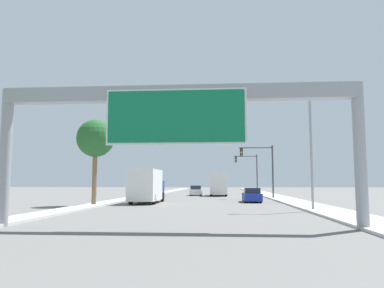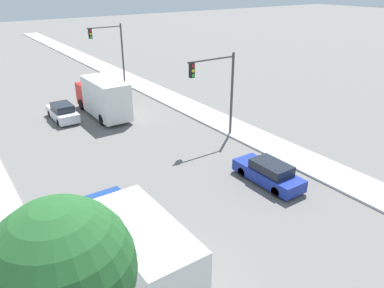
{
  "view_description": "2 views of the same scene",
  "coord_description": "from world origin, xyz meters",
  "px_view_note": "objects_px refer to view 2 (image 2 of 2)",
  "views": [
    {
      "loc": [
        2.01,
        0.96,
        2.07
      ],
      "look_at": [
        0.0,
        27.54,
        4.79
      ],
      "focal_mm": 35.0,
      "sensor_mm": 36.0,
      "label": 1
    },
    {
      "loc": [
        -10.3,
        26.37,
        11.81
      ],
      "look_at": [
        1.32,
        43.14,
        2.69
      ],
      "focal_mm": 35.0,
      "sensor_mm": 36.0,
      "label": 2
    }
  ],
  "objects_px": {
    "palm_tree_background": "(62,273)",
    "truck_box_secondary": "(103,97)",
    "car_far_left": "(63,112)",
    "car_near_center": "(269,173)",
    "traffic_light_mid_block": "(112,45)",
    "truck_box_primary": "(135,248)",
    "traffic_light_near_intersection": "(219,83)"
  },
  "relations": [
    {
      "from": "truck_box_primary",
      "to": "palm_tree_background",
      "type": "distance_m",
      "value": 7.24
    },
    {
      "from": "traffic_light_mid_block",
      "to": "palm_tree_background",
      "type": "distance_m",
      "value": 38.45
    },
    {
      "from": "palm_tree_background",
      "to": "traffic_light_mid_block",
      "type": "bearing_deg",
      "value": 64.85
    },
    {
      "from": "truck_box_secondary",
      "to": "palm_tree_background",
      "type": "xyz_separation_m",
      "value": [
        -10.79,
        -24.81,
        4.07
      ]
    },
    {
      "from": "car_near_center",
      "to": "traffic_light_mid_block",
      "type": "distance_m",
      "value": 27.89
    },
    {
      "from": "car_near_center",
      "to": "traffic_light_near_intersection",
      "type": "relative_size",
      "value": 0.72
    },
    {
      "from": "car_far_left",
      "to": "traffic_light_near_intersection",
      "type": "xyz_separation_m",
      "value": [
        8.96,
        -11.14,
        3.73
      ]
    },
    {
      "from": "truck_box_primary",
      "to": "traffic_light_mid_block",
      "type": "height_order",
      "value": "traffic_light_mid_block"
    },
    {
      "from": "car_far_left",
      "to": "palm_tree_background",
      "type": "height_order",
      "value": "palm_tree_background"
    },
    {
      "from": "car_far_left",
      "to": "traffic_light_mid_block",
      "type": "xyz_separation_m",
      "value": [
        9.04,
        8.86,
        3.9
      ]
    },
    {
      "from": "truck_box_primary",
      "to": "traffic_light_near_intersection",
      "type": "relative_size",
      "value": 1.15
    },
    {
      "from": "car_near_center",
      "to": "traffic_light_near_intersection",
      "type": "height_order",
      "value": "traffic_light_near_intersection"
    },
    {
      "from": "traffic_light_near_intersection",
      "to": "palm_tree_background",
      "type": "height_order",
      "value": "palm_tree_background"
    },
    {
      "from": "traffic_light_mid_block",
      "to": "palm_tree_background",
      "type": "height_order",
      "value": "palm_tree_background"
    },
    {
      "from": "palm_tree_background",
      "to": "car_far_left",
      "type": "bearing_deg",
      "value": 74.3
    },
    {
      "from": "car_near_center",
      "to": "palm_tree_background",
      "type": "bearing_deg",
      "value": -153.09
    },
    {
      "from": "truck_box_primary",
      "to": "traffic_light_mid_block",
      "type": "bearing_deg",
      "value": 67.49
    },
    {
      "from": "car_near_center",
      "to": "traffic_light_near_intersection",
      "type": "xyz_separation_m",
      "value": [
        1.96,
        7.53,
        3.75
      ]
    },
    {
      "from": "car_near_center",
      "to": "car_far_left",
      "type": "height_order",
      "value": "car_far_left"
    },
    {
      "from": "car_far_left",
      "to": "truck_box_primary",
      "type": "height_order",
      "value": "truck_box_primary"
    },
    {
      "from": "truck_box_primary",
      "to": "traffic_light_near_intersection",
      "type": "xyz_separation_m",
      "value": [
        12.46,
        10.27,
        2.78
      ]
    },
    {
      "from": "truck_box_primary",
      "to": "traffic_light_near_intersection",
      "type": "height_order",
      "value": "traffic_light_near_intersection"
    },
    {
      "from": "truck_box_primary",
      "to": "palm_tree_background",
      "type": "xyz_separation_m",
      "value": [
        -3.79,
        -4.52,
        4.2
      ]
    },
    {
      "from": "car_near_center",
      "to": "traffic_light_mid_block",
      "type": "height_order",
      "value": "traffic_light_mid_block"
    },
    {
      "from": "truck_box_primary",
      "to": "traffic_light_near_intersection",
      "type": "distance_m",
      "value": 16.39
    },
    {
      "from": "traffic_light_mid_block",
      "to": "car_far_left",
      "type": "bearing_deg",
      "value": -135.6
    },
    {
      "from": "car_far_left",
      "to": "palm_tree_background",
      "type": "distance_m",
      "value": 27.42
    },
    {
      "from": "palm_tree_background",
      "to": "truck_box_secondary",
      "type": "bearing_deg",
      "value": 66.5
    },
    {
      "from": "car_near_center",
      "to": "traffic_light_mid_block",
      "type": "bearing_deg",
      "value": 85.76
    },
    {
      "from": "truck_box_primary",
      "to": "traffic_light_mid_block",
      "type": "relative_size",
      "value": 1.1
    },
    {
      "from": "traffic_light_near_intersection",
      "to": "traffic_light_mid_block",
      "type": "xyz_separation_m",
      "value": [
        0.08,
        20.0,
        0.17
      ]
    },
    {
      "from": "car_near_center",
      "to": "truck_box_primary",
      "type": "distance_m",
      "value": 10.89
    }
  ]
}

